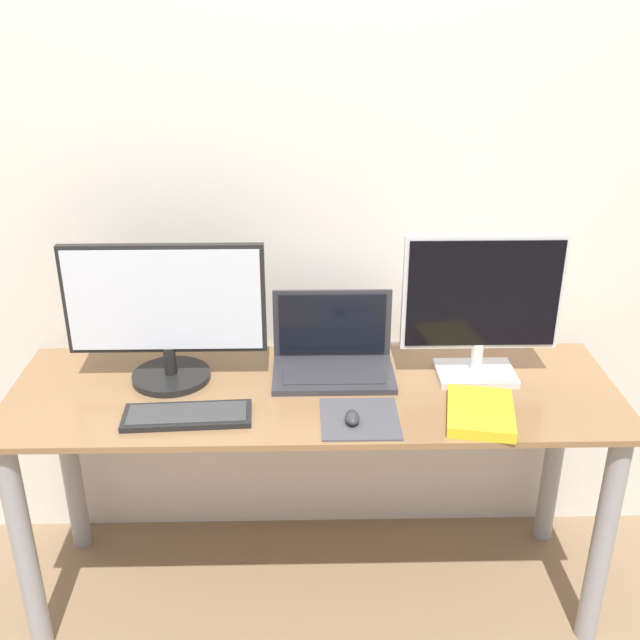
{
  "coord_description": "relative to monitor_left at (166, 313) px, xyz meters",
  "views": [
    {
      "loc": [
        -0.02,
        -1.62,
        1.83
      ],
      "look_at": [
        0.02,
        0.31,
        0.96
      ],
      "focal_mm": 42.0,
      "sensor_mm": 36.0,
      "label": 1
    }
  ],
  "objects": [
    {
      "name": "mousepad",
      "position": [
        0.55,
        -0.24,
        -0.21
      ],
      "size": [
        0.21,
        0.21,
        0.0
      ],
      "color": "#47474C",
      "rests_on": "desk"
    },
    {
      "name": "monitor_right",
      "position": [
        0.91,
        0.0,
        0.02
      ],
      "size": [
        0.46,
        0.16,
        0.44
      ],
      "color": "silver",
      "rests_on": "desk"
    },
    {
      "name": "monitor_left",
      "position": [
        0.0,
        0.0,
        0.0
      ],
      "size": [
        0.58,
        0.23,
        0.42
      ],
      "color": "black",
      "rests_on": "desk"
    },
    {
      "name": "laptop",
      "position": [
        0.49,
        0.04,
        -0.16
      ],
      "size": [
        0.36,
        0.23,
        0.24
      ],
      "color": "#333338",
      "rests_on": "desk"
    },
    {
      "name": "desk",
      "position": [
        0.43,
        -0.07,
        -0.37
      ],
      "size": [
        1.78,
        0.58,
        0.75
      ],
      "color": "olive",
      "rests_on": "ground_plane"
    },
    {
      "name": "keyboard",
      "position": [
        0.08,
        -0.22,
        -0.21
      ],
      "size": [
        0.35,
        0.15,
        0.02
      ],
      "color": "black",
      "rests_on": "desk"
    },
    {
      "name": "wall_back",
      "position": [
        0.43,
        0.28,
        0.29
      ],
      "size": [
        7.0,
        0.05,
        2.5
      ],
      "color": "silver",
      "rests_on": "ground_plane"
    },
    {
      "name": "book",
      "position": [
        0.88,
        -0.24,
        -0.2
      ],
      "size": [
        0.22,
        0.27,
        0.03
      ],
      "color": "yellow",
      "rests_on": "desk"
    },
    {
      "name": "mouse",
      "position": [
        0.53,
        -0.27,
        -0.2
      ],
      "size": [
        0.04,
        0.06,
        0.03
      ],
      "color": "#333333",
      "rests_on": "mousepad"
    }
  ]
}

